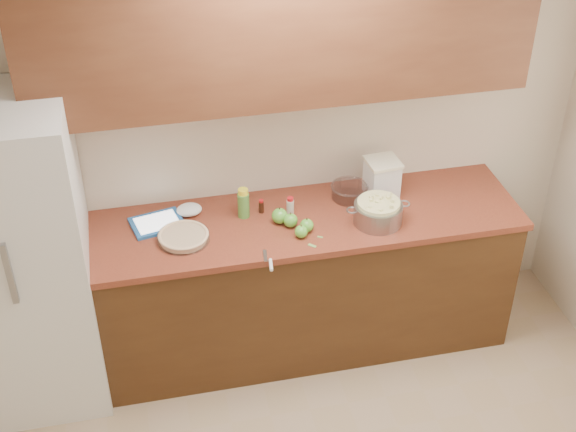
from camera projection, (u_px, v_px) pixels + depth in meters
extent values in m
plane|color=white|center=(397.00, 33.00, 2.32)|extent=(3.60, 3.60, 0.00)
plane|color=beige|center=(276.00, 132.00, 4.51)|extent=(3.60, 0.00, 3.60)
cube|color=#462A13|center=(288.00, 286.00, 4.74)|extent=(2.60, 0.65, 0.88)
cube|color=#9A452A|center=(288.00, 222.00, 4.48)|extent=(2.64, 0.68, 0.04)
cube|color=brown|center=(282.00, 34.00, 4.00)|extent=(2.60, 0.34, 0.70)
cube|color=silver|center=(21.00, 260.00, 4.20)|extent=(0.70, 0.70, 1.80)
cylinder|color=silver|center=(184.00, 237.00, 4.30)|extent=(0.28, 0.28, 0.04)
cylinder|color=beige|center=(184.00, 237.00, 4.30)|extent=(0.25, 0.25, 0.03)
torus|color=beige|center=(183.00, 235.00, 4.29)|extent=(0.27, 0.27, 0.02)
cylinder|color=gray|center=(378.00, 213.00, 4.41)|extent=(0.27, 0.27, 0.12)
torus|color=gray|center=(352.00, 210.00, 4.36)|extent=(0.06, 0.06, 0.01)
torus|color=gray|center=(404.00, 204.00, 4.42)|extent=(0.06, 0.06, 0.01)
cylinder|color=#FEFAAB|center=(378.00, 211.00, 4.41)|extent=(0.24, 0.24, 0.12)
cube|color=white|center=(382.00, 179.00, 4.62)|extent=(0.18, 0.18, 0.21)
cube|color=#EFE6BF|center=(383.00, 162.00, 4.55)|extent=(0.20, 0.20, 0.02)
cube|color=#215CA1|center=(157.00, 223.00, 4.42)|extent=(0.32, 0.27, 0.02)
cube|color=white|center=(157.00, 222.00, 4.42)|extent=(0.26, 0.21, 0.00)
cube|color=gray|center=(265.00, 255.00, 4.20)|extent=(0.03, 0.10, 0.00)
cylinder|color=white|center=(271.00, 265.00, 4.12)|extent=(0.03, 0.09, 0.02)
cylinder|color=#4C8C38|center=(244.00, 205.00, 4.45)|extent=(0.07, 0.07, 0.15)
cylinder|color=yellow|center=(243.00, 192.00, 4.40)|extent=(0.06, 0.06, 0.03)
cylinder|color=beige|center=(290.00, 207.00, 4.49)|extent=(0.04, 0.04, 0.09)
cylinder|color=red|center=(290.00, 199.00, 4.46)|extent=(0.04, 0.04, 0.02)
cylinder|color=black|center=(261.00, 207.00, 4.51)|extent=(0.03, 0.03, 0.07)
cylinder|color=red|center=(261.00, 201.00, 4.48)|extent=(0.02, 0.02, 0.01)
cylinder|color=silver|center=(349.00, 192.00, 4.63)|extent=(0.21, 0.21, 0.08)
torus|color=silver|center=(350.00, 186.00, 4.61)|extent=(0.22, 0.22, 0.01)
ellipsoid|color=white|center=(189.00, 210.00, 4.49)|extent=(0.16, 0.14, 0.06)
sphere|color=#58AB33|center=(280.00, 216.00, 4.42)|extent=(0.09, 0.09, 0.09)
cylinder|color=#3F2D19|center=(280.00, 208.00, 4.39)|extent=(0.01, 0.01, 0.01)
sphere|color=#58AB33|center=(291.00, 220.00, 4.39)|extent=(0.08, 0.08, 0.08)
cylinder|color=#3F2D19|center=(291.00, 214.00, 4.37)|extent=(0.01, 0.01, 0.01)
sphere|color=#58AB33|center=(301.00, 232.00, 4.31)|extent=(0.07, 0.07, 0.07)
cylinder|color=#3F2D19|center=(301.00, 225.00, 4.29)|extent=(0.01, 0.01, 0.01)
sphere|color=#58AB33|center=(307.00, 225.00, 4.36)|extent=(0.08, 0.08, 0.08)
cylinder|color=#3F2D19|center=(307.00, 219.00, 4.33)|extent=(0.01, 0.01, 0.01)
cube|color=#78A851|center=(320.00, 237.00, 4.33)|extent=(0.03, 0.03, 0.00)
cube|color=#78A851|center=(300.00, 229.00, 4.39)|extent=(0.03, 0.05, 0.00)
cube|color=#78A851|center=(312.00, 246.00, 4.27)|extent=(0.04, 0.04, 0.00)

